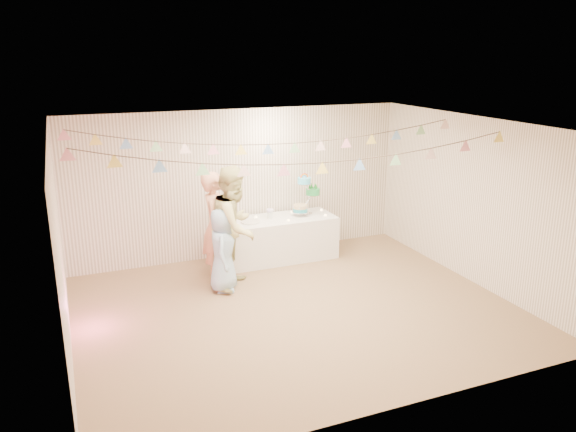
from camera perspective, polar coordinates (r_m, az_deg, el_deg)
name	(u,v)px	position (r m, az deg, el deg)	size (l,w,h in m)	color
floor	(296,310)	(8.09, 0.85, -9.49)	(6.00, 6.00, 0.00)	#846547
ceiling	(297,126)	(7.34, 0.94, 9.10)	(6.00, 6.00, 0.00)	white
back_wall	(241,184)	(9.88, -4.83, 3.29)	(6.00, 6.00, 0.00)	white
front_wall	(399,293)	(5.55, 11.19, -7.66)	(6.00, 6.00, 0.00)	white
left_wall	(60,251)	(7.05, -22.17, -3.32)	(5.00, 5.00, 0.00)	white
right_wall	(474,201)	(9.18, 18.39, 1.47)	(5.00, 5.00, 0.00)	white
table	(278,238)	(9.86, -0.98, -2.30)	(1.99, 0.80, 0.75)	white
cake_stand	(306,195)	(9.90, 1.87, 2.16)	(0.62, 0.37, 0.70)	silver
cake_bottom	(300,211)	(9.86, 1.20, 0.52)	(0.31, 0.31, 0.15)	#26A3B5
cake_middle	(313,192)	(10.05, 2.60, 2.41)	(0.27, 0.27, 0.22)	green
cake_top_tier	(304,180)	(9.78, 1.63, 3.66)	(0.25, 0.25, 0.19)	#4FCFF9
platter	(250,222)	(9.52, -3.85, -0.57)	(0.33, 0.33, 0.02)	white
posy	(270,213)	(9.72, -1.85, 0.30)	(0.16, 0.16, 0.18)	white
person_adult_a	(216,227)	(8.90, -7.35, -1.07)	(0.64, 0.42, 1.76)	#EBA27B
person_adult_b	(235,227)	(8.61, -5.41, -1.12)	(0.92, 0.72, 1.90)	#CFC77F
person_child	(223,250)	(8.55, -6.64, -3.41)	(0.64, 0.41, 1.30)	#A4C8E8
bunting_back	(268,134)	(8.39, -2.06, 8.28)	(5.60, 1.10, 0.40)	pink
bunting_front	(303,150)	(7.20, 1.56, 6.70)	(5.60, 0.90, 0.36)	#72A5E5
tealight_0	(237,225)	(9.35, -5.22, -0.91)	(0.04, 0.04, 0.03)	#FFD88C
tealight_1	(256,217)	(9.79, -3.28, -0.08)	(0.04, 0.04, 0.03)	#FFD88C
tealight_2	(288,220)	(9.58, 0.05, -0.42)	(0.04, 0.04, 0.03)	#FFD88C
tealight_3	(292,212)	(10.06, 0.41, 0.41)	(0.04, 0.04, 0.03)	#FFD88C
tealight_4	(325,215)	(9.90, 3.82, 0.10)	(0.04, 0.04, 0.03)	#FFD88C
tealight_5	(321,210)	(10.22, 3.41, 0.63)	(0.04, 0.04, 0.03)	#FFD88C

